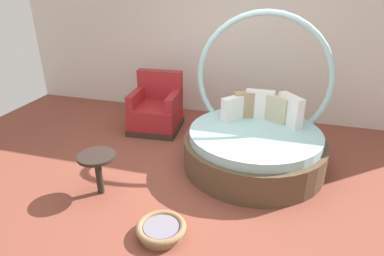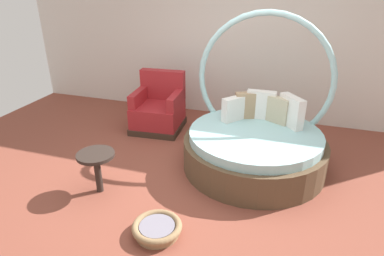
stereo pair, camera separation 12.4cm
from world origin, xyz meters
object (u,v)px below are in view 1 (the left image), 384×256
Objects in this scene: red_armchair at (156,110)px; pet_basket at (161,229)px; side_table at (97,162)px; round_daybed at (255,138)px.

red_armchair is 1.84× the size of pet_basket.
side_table is at bearing -88.79° from red_armchair.
red_armchair reaches higher than pet_basket.
red_armchair is at bearing 91.21° from side_table.
round_daybed is 2.08m from side_table.
red_armchair is 1.94m from side_table.
side_table is at bearing -143.98° from round_daybed.
side_table reaches higher than pet_basket.
round_daybed is at bearing -22.51° from red_armchair.
red_armchair is at bearing 112.54° from pet_basket.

